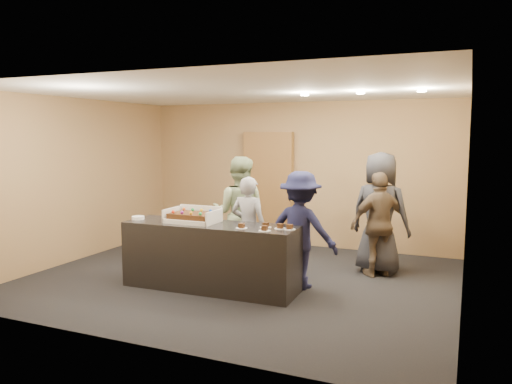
# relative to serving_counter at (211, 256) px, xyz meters

# --- Properties ---
(room) EXTENTS (6.04, 6.00, 2.70)m
(room) POSITION_rel_serving_counter_xyz_m (0.17, 0.58, 0.90)
(room) COLOR black
(room) RESTS_ON ground
(serving_counter) EXTENTS (2.42, 0.76, 0.90)m
(serving_counter) POSITION_rel_serving_counter_xyz_m (0.00, 0.00, 0.00)
(serving_counter) COLOR black
(serving_counter) RESTS_ON floor
(storage_cabinet) EXTENTS (0.97, 0.15, 2.14)m
(storage_cabinet) POSITION_rel_serving_counter_xyz_m (-0.36, 2.99, 0.62)
(storage_cabinet) COLOR brown
(storage_cabinet) RESTS_ON floor
(cake_box) EXTENTS (0.69, 0.48, 0.20)m
(cake_box) POSITION_rel_serving_counter_xyz_m (-0.28, 0.03, 0.50)
(cake_box) COLOR white
(cake_box) RESTS_ON serving_counter
(sheet_cake) EXTENTS (0.59, 0.41, 0.11)m
(sheet_cake) POSITION_rel_serving_counter_xyz_m (-0.28, -0.00, 0.55)
(sheet_cake) COLOR #31190B
(sheet_cake) RESTS_ON cake_box
(plate_stack) EXTENTS (0.18, 0.18, 0.04)m
(plate_stack) POSITION_rel_serving_counter_xyz_m (-1.11, -0.10, 0.47)
(plate_stack) COLOR white
(plate_stack) RESTS_ON serving_counter
(slice_a) EXTENTS (0.15, 0.15, 0.07)m
(slice_a) POSITION_rel_serving_counter_xyz_m (0.53, -0.15, 0.47)
(slice_a) COLOR white
(slice_a) RESTS_ON serving_counter
(slice_b) EXTENTS (0.15, 0.15, 0.07)m
(slice_b) POSITION_rel_serving_counter_xyz_m (0.79, 0.03, 0.47)
(slice_b) COLOR white
(slice_b) RESTS_ON serving_counter
(slice_c) EXTENTS (0.15, 0.15, 0.07)m
(slice_c) POSITION_rel_serving_counter_xyz_m (0.87, -0.19, 0.47)
(slice_c) COLOR white
(slice_c) RESTS_ON serving_counter
(slice_d) EXTENTS (0.15, 0.15, 0.07)m
(slice_d) POSITION_rel_serving_counter_xyz_m (1.00, 0.03, 0.47)
(slice_d) COLOR white
(slice_d) RESTS_ON serving_counter
(slice_e) EXTENTS (0.15, 0.15, 0.07)m
(slice_e) POSITION_rel_serving_counter_xyz_m (1.12, 0.02, 0.47)
(slice_e) COLOR white
(slice_e) RESTS_ON serving_counter
(person_server_grey) EXTENTS (0.55, 0.37, 1.50)m
(person_server_grey) POSITION_rel_serving_counter_xyz_m (0.25, 0.70, 0.30)
(person_server_grey) COLOR #95959A
(person_server_grey) RESTS_ON floor
(person_sage_man) EXTENTS (0.99, 0.85, 1.76)m
(person_sage_man) POSITION_rel_serving_counter_xyz_m (-0.08, 1.09, 0.43)
(person_sage_man) COLOR #8EA277
(person_sage_man) RESTS_ON floor
(person_navy_man) EXTENTS (1.08, 0.67, 1.61)m
(person_navy_man) POSITION_rel_serving_counter_xyz_m (1.10, 0.53, 0.35)
(person_navy_man) COLOR #16183B
(person_navy_man) RESTS_ON floor
(person_brown_extra) EXTENTS (0.96, 0.86, 1.56)m
(person_brown_extra) POSITION_rel_serving_counter_xyz_m (2.00, 1.53, 0.33)
(person_brown_extra) COLOR brown
(person_brown_extra) RESTS_ON floor
(person_dark_suit) EXTENTS (1.00, 0.76, 1.84)m
(person_dark_suit) POSITION_rel_serving_counter_xyz_m (1.97, 1.71, 0.47)
(person_dark_suit) COLOR #28282D
(person_dark_suit) RESTS_ON floor
(ceiling_spotlights) EXTENTS (1.72, 0.12, 0.03)m
(ceiling_spotlights) POSITION_rel_serving_counter_xyz_m (1.77, 1.08, 2.22)
(ceiling_spotlights) COLOR #FFEAC6
(ceiling_spotlights) RESTS_ON ceiling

